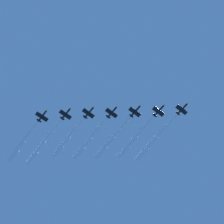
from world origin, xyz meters
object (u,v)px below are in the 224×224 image
Objects in this scene: jet_port_mid at (87,142)px; jet_starboard_outer at (20,145)px; jet_port_outer at (40,147)px; jet_lead at (151,142)px; jet_starboard_inner at (109,142)px; jet_starboard_mid at (65,141)px; jet_port_inner at (132,141)px.

jet_port_mid is 42.68m from jet_starboard_outer.
jet_port_mid is 30.84m from jet_port_outer.
jet_port_outer reaches higher than jet_port_mid.
jet_starboard_inner is (15.99, -21.70, 0.08)m from jet_lead.
jet_port_mid is at bearing 122.55° from jet_starboard_outer.
jet_port_outer is at bearing -57.76° from jet_lead.
jet_starboard_inner is 57.13m from jet_starboard_outer.
jet_lead is 1.09× the size of jet_starboard_inner.
jet_starboard_outer is at bearing -57.45° from jet_port_mid.
jet_port_outer is (14.62, -27.13, 1.19)m from jet_port_mid.
jet_port_mid is 0.92× the size of jet_port_outer.
jet_port_inner is at bearing 123.36° from jet_starboard_mid.
jet_port_outer is at bearing 133.33° from jet_starboard_outer.
jet_port_outer reaches higher than jet_starboard_inner.
jet_starboard_mid is at bearing 112.03° from jet_port_outer.
jet_starboard_mid is 0.88× the size of jet_port_outer.
jet_starboard_mid is (23.53, -35.73, 2.75)m from jet_port_inner.
jet_starboard_outer is at bearing -57.37° from jet_starboard_inner.
jet_starboard_mid is (31.99, -45.00, 1.80)m from jet_lead.
jet_port_outer reaches higher than jet_lead.
jet_starboard_mid reaches higher than jet_port_mid.
jet_port_mid is (7.84, -12.14, 0.24)m from jet_starboard_inner.
jet_starboard_mid is at bearing -54.60° from jet_lead.
jet_starboard_inner is (7.53, -12.43, 1.04)m from jet_port_inner.
jet_starboard_mid reaches higher than jet_starboard_outer.
jet_starboard_mid reaches higher than jet_port_inner.
jet_lead is 1.12× the size of jet_starboard_outer.
jet_starboard_mid reaches higher than jet_starboard_inner.
jet_port_mid is 1.02× the size of jet_starboard_outer.
jet_port_outer is (38.45, -60.97, 1.51)m from jet_lead.
jet_lead reaches higher than jet_port_inner.
jet_port_mid is 13.91m from jet_starboard_mid.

